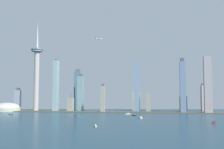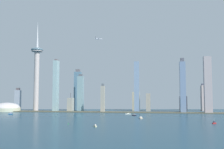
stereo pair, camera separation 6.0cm
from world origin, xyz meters
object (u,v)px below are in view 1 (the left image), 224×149
(skyscraper_8, at_px, (137,86))
(boat_2, at_px, (128,114))
(skyscraper_12, at_px, (18,99))
(airplane, at_px, (99,39))
(stadium_dome, at_px, (7,108))
(skyscraper_9, at_px, (203,98))
(boat_1, at_px, (95,126))
(boat_6, at_px, (214,123))
(boat_0, at_px, (11,114))
(observation_tower, at_px, (37,68))
(skyscraper_7, at_px, (208,85))
(boat_5, at_px, (141,118))
(skyscraper_10, at_px, (81,93))
(skyscraper_1, at_px, (103,99))
(skyscraper_4, at_px, (71,105))
(skyscraper_11, at_px, (56,86))
(skyscraper_5, at_px, (136,101))
(skyscraper_6, at_px, (183,104))
(boat_3, at_px, (134,115))
(skyscraper_0, at_px, (148,102))
(skyscraper_3, at_px, (78,90))
(skyscraper_2, at_px, (183,86))
(channel_buoy_0, at_px, (68,124))

(skyscraper_8, xyz_separation_m, boat_2, (-19.87, -137.53, -84.04))
(skyscraper_12, bearing_deg, airplane, -17.65)
(stadium_dome, height_order, skyscraper_9, skyscraper_9)
(boat_1, distance_m, boat_6, 234.47)
(skyscraper_8, distance_m, boat_0, 409.72)
(boat_2, bearing_deg, observation_tower, -22.66)
(skyscraper_7, xyz_separation_m, boat_6, (-55.55, -289.22, -85.20))
(boat_5, bearing_deg, boat_1, -35.95)
(skyscraper_7, distance_m, boat_5, 294.72)
(skyscraper_9, relative_size, skyscraper_10, 0.74)
(skyscraper_1, xyz_separation_m, skyscraper_4, (-114.85, 23.82, -20.85))
(boat_2, bearing_deg, skyscraper_12, -26.38)
(observation_tower, height_order, boat_1, observation_tower)
(stadium_dome, height_order, boat_1, stadium_dome)
(skyscraper_7, height_order, boat_1, skyscraper_7)
(stadium_dome, bearing_deg, boat_0, -56.26)
(boat_2, bearing_deg, skyscraper_11, -25.06)
(skyscraper_5, xyz_separation_m, skyscraper_6, (158.30, -39.13, -6.34))
(skyscraper_10, distance_m, boat_1, 462.29)
(skyscraper_10, height_order, boat_3, skyscraper_10)
(skyscraper_7, xyz_separation_m, boat_2, (-239.65, -69.67, -85.81))
(skyscraper_0, distance_m, boat_2, 163.89)
(skyscraper_3, xyz_separation_m, skyscraper_5, (217.16, -9.34, -39.74))
(skyscraper_4, bearing_deg, skyscraper_10, 56.98)
(boat_0, bearing_deg, skyscraper_2, 176.16)
(skyscraper_4, relative_size, boat_3, 4.71)
(observation_tower, relative_size, boat_5, 17.92)
(observation_tower, xyz_separation_m, stadium_dome, (-92.73, -24.15, -139.94))
(boat_0, height_order, boat_6, boat_6)
(boat_5, bearing_deg, channel_buoy_0, -55.38)
(skyscraper_0, bearing_deg, boat_2, -111.32)
(skyscraper_5, relative_size, skyscraper_7, 0.38)
(stadium_dome, relative_size, boat_2, 5.65)
(observation_tower, xyz_separation_m, boat_5, (365.74, -229.39, -148.56))
(skyscraper_6, relative_size, boat_5, 3.16)
(skyscraper_11, relative_size, channel_buoy_0, 62.19)
(boat_0, distance_m, boat_1, 388.18)
(skyscraper_10, bearing_deg, boat_5, -50.80)
(skyscraper_11, bearing_deg, skyscraper_2, -1.12)
(observation_tower, relative_size, skyscraper_3, 2.09)
(stadium_dome, relative_size, boat_1, 9.13)
(skyscraper_5, height_order, boat_6, skyscraper_5)
(observation_tower, relative_size, skyscraper_8, 1.85)
(skyscraper_5, bearing_deg, boat_5, -85.53)
(boat_5, bearing_deg, airplane, -155.15)
(skyscraper_5, distance_m, skyscraper_8, 64.92)
(observation_tower, relative_size, boat_1, 32.28)
(airplane, bearing_deg, skyscraper_11, 140.45)
(skyscraper_3, bearing_deg, skyscraper_8, -12.08)
(skyscraper_6, bearing_deg, boat_3, -130.02)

